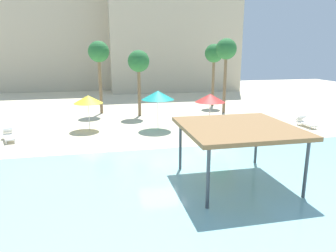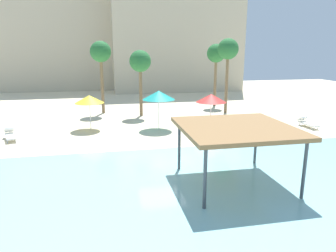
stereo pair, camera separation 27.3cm
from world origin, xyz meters
name	(u,v)px [view 1 (the left image)]	position (x,y,z in m)	size (l,w,h in m)	color
ground_plane	(162,158)	(0.00, 0.00, 0.00)	(80.00, 80.00, 0.00)	beige
lagoon_water	(188,200)	(0.00, -5.25, 0.02)	(44.00, 13.50, 0.04)	#8CC6CC
shade_pavilion	(238,129)	(2.60, -3.98, 2.50)	(4.80, 4.80, 2.65)	#42474C
beach_umbrella_yellow_0	(88,99)	(-4.10, 7.41, 2.29)	(2.14, 2.14, 2.59)	silver
beach_umbrella_teal_1	(158,95)	(0.98, 6.47, 2.58)	(2.42, 2.42, 2.91)	silver
beach_umbrella_red_3	(210,98)	(4.99, 6.18, 2.27)	(2.30, 2.30, 2.59)	silver
lounge_chair_0	(234,136)	(5.33, 2.28, 0.33)	(0.72, 1.93, 0.74)	white
lounge_chair_1	(305,122)	(12.40, 4.75, 0.33)	(0.72, 1.93, 0.74)	white
lounge_chair_2	(9,135)	(-9.28, 5.54, 0.33)	(1.18, 1.99, 0.74)	white
palm_tree_0	(139,63)	(0.23, 11.55, 4.75)	(1.90, 1.90, 5.83)	brown
palm_tree_1	(99,54)	(-3.15, 13.47, 5.51)	(1.90, 1.90, 6.64)	brown
palm_tree_2	(214,55)	(8.47, 14.99, 5.33)	(1.90, 1.90, 6.44)	brown
palm_tree_3	(226,51)	(8.23, 11.25, 5.73)	(1.90, 1.90, 6.87)	brown
hotel_block_0	(74,35)	(-6.73, 35.36, 7.96)	(22.91, 9.76, 15.93)	beige
hotel_block_1	(170,29)	(7.50, 31.19, 8.77)	(18.24, 10.93, 17.54)	beige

